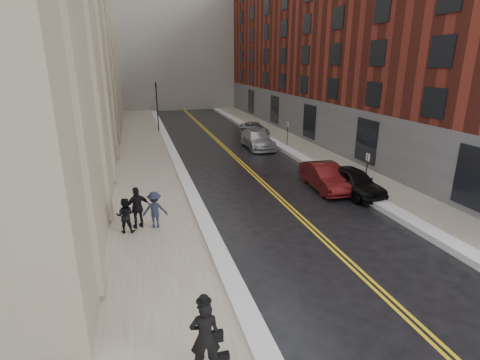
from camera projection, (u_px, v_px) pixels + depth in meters
ground at (297, 284)px, 12.95m from camera, size 160.00×160.00×0.00m
sidewalk_left at (146, 168)px, 26.42m from camera, size 4.00×64.00×0.15m
sidewalk_right at (319, 156)px, 29.90m from camera, size 3.00×64.00×0.15m
lane_stripe_a at (239, 162)px, 28.22m from camera, size 0.12×64.00×0.01m
lane_stripe_b at (242, 162)px, 28.28m from camera, size 0.12×64.00×0.01m
snow_ridge_left at (178, 165)px, 27.00m from camera, size 0.70×60.80×0.26m
snow_ridge_right at (298, 156)px, 29.40m from camera, size 0.85×60.80×0.30m
building_right at (372, 42)px, 35.76m from camera, size 14.00×50.00×18.00m
traffic_signal at (157, 103)px, 38.81m from camera, size 0.18×0.15×5.20m
parking_sign_near at (367, 168)px, 21.89m from camera, size 0.06×0.35×2.23m
parking_sign_far at (287, 132)px, 32.89m from camera, size 0.06×0.35×2.23m
car_black at (353, 181)px, 21.41m from camera, size 2.14×4.62×1.53m
car_maroon at (325, 177)px, 22.24m from camera, size 1.91×4.72×1.52m
car_silver_near at (257, 139)px, 32.71m from camera, size 2.14×5.27×1.53m
car_silver_far at (255, 129)px, 38.28m from camera, size 2.14×4.59×1.27m
pedestrian_main at (205, 337)px, 8.85m from camera, size 0.78×0.56×1.99m
pedestrian_a at (125, 215)px, 16.27m from camera, size 0.87×0.73×1.58m
pedestrian_b at (155, 210)px, 16.74m from camera, size 1.16×0.75×1.69m
pedestrian_c at (138, 208)px, 16.66m from camera, size 1.22×0.79×1.92m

